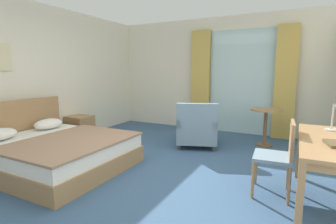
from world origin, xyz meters
TOP-DOWN VIEW (x-y plane):
  - ground at (0.00, 0.00)m, footprint 5.68×6.81m
  - wall_back at (0.00, 3.14)m, footprint 5.28×0.12m
  - wall_left at (-2.58, 0.00)m, footprint 0.12×6.41m
  - balcony_glass_door at (0.62, 3.06)m, footprint 1.44×0.02m
  - curtain_panel_left at (-0.32, 2.96)m, footprint 0.45×0.10m
  - curtain_panel_right at (1.56, 2.96)m, footprint 0.43×0.10m
  - bed at (-1.40, -0.43)m, footprint 2.03×1.77m
  - nightstand at (-2.26, 0.91)m, footprint 0.48×0.44m
  - writing_desk at (2.16, 0.09)m, footprint 0.58×1.54m
  - desk_chair at (1.69, 0.15)m, footprint 0.44×0.47m
  - armchair_by_window at (0.14, 1.56)m, footprint 0.96×0.99m
  - round_cafe_table at (1.30, 2.24)m, footprint 0.58×0.58m
  - framed_picture at (-2.50, -0.44)m, footprint 0.03×0.30m

SIDE VIEW (x-z plane):
  - ground at x=0.00m, z-range -0.10..0.00m
  - nightstand at x=-2.26m, z-range 0.00..0.51m
  - bed at x=-1.40m, z-range -0.23..0.74m
  - armchair_by_window at x=0.14m, z-range -0.09..0.78m
  - desk_chair at x=1.69m, z-range 0.07..0.96m
  - round_cafe_table at x=1.30m, z-range 0.16..0.88m
  - writing_desk at x=2.16m, z-range 0.28..1.03m
  - balcony_glass_door at x=0.62m, z-range 0.00..2.37m
  - curtain_panel_left at x=-0.32m, z-range 0.00..2.39m
  - curtain_panel_right at x=1.56m, z-range 0.00..2.39m
  - wall_back at x=0.00m, z-range 0.00..2.69m
  - wall_left at x=-2.58m, z-range 0.00..2.69m
  - framed_picture at x=-2.50m, z-range 1.45..1.90m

